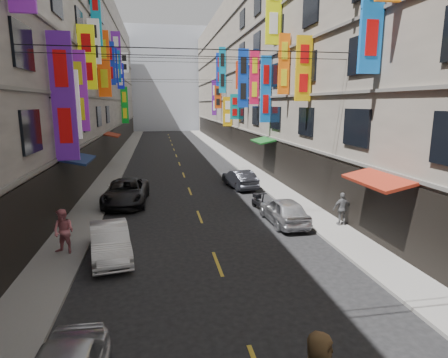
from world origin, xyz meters
name	(u,v)px	position (x,y,z in m)	size (l,w,h in m)	color
sidewalk_left	(117,165)	(-6.00, 42.00, 0.06)	(2.00, 90.00, 0.12)	slate
sidewalk_right	(238,162)	(6.00, 42.00, 0.06)	(2.00, 90.00, 0.12)	slate
building_row_left	(41,62)	(-11.99, 42.00, 9.49)	(10.14, 90.00, 19.00)	gray
building_row_right	(298,67)	(11.99, 42.00, 9.49)	(10.14, 90.00, 19.00)	gray
haze_block	(165,80)	(0.00, 92.00, 11.00)	(18.00, 8.00, 22.00)	silver
shop_signage	(181,60)	(-0.10, 34.39, 9.09)	(14.00, 55.00, 12.01)	#0D4D9D
street_awnings	(173,156)	(-1.26, 26.00, 3.00)	(13.99, 35.20, 0.41)	#144312
overhead_cables	(187,57)	(0.00, 30.00, 8.80)	(14.00, 38.04, 1.24)	black
lane_markings	(181,169)	(0.00, 39.00, 0.00)	(0.12, 80.20, 0.01)	gold
scooter_far_right	(258,202)	(3.42, 24.79, 0.44)	(0.56, 1.80, 1.14)	black
car_left_mid	(110,241)	(-4.00, 19.30, 0.66)	(1.39, 3.99, 1.31)	silver
car_left_far	(126,192)	(-4.00, 27.37, 0.72)	(2.39, 5.19, 1.44)	black
car_right_mid	(284,211)	(4.00, 22.15, 0.67)	(1.58, 3.93, 1.34)	silver
car_right_far	(240,179)	(3.58, 30.42, 0.65)	(1.38, 3.96, 1.30)	#27282F
pedestrian_lfar	(64,231)	(-5.77, 19.79, 1.00)	(0.86, 0.59, 1.76)	#CE6D77
pedestrian_rfar	(342,209)	(6.57, 21.12, 0.92)	(0.94, 0.53, 1.60)	#5E5E60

